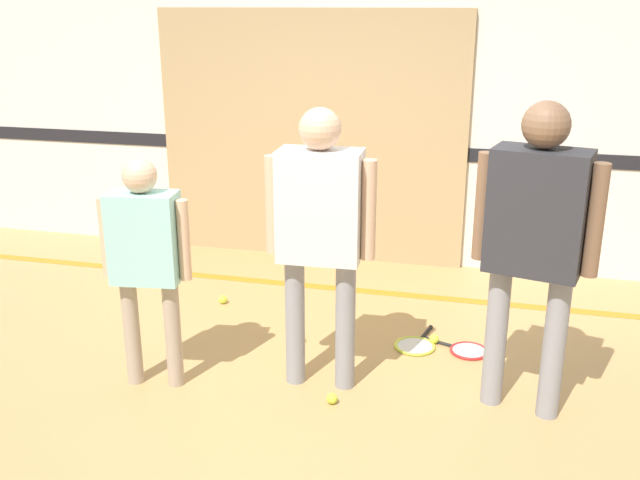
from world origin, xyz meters
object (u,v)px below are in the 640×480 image
object	(u,v)px
racket_spare_on_floor	(416,345)
tennis_ball_near_instructor	(332,399)
tennis_ball_by_spare_racket	(434,339)
tennis_ball_stray_left	(300,338)
tennis_ball_stray_right	(223,300)
person_student_right	(536,228)
racket_second_spare	(466,350)
person_instructor	(320,221)
person_student_left	(146,250)

from	to	relation	value
racket_spare_on_floor	tennis_ball_near_instructor	world-z (taller)	tennis_ball_near_instructor
tennis_ball_by_spare_racket	tennis_ball_stray_left	bearing A→B (deg)	-166.87
tennis_ball_stray_left	tennis_ball_stray_right	bearing A→B (deg)	146.66
person_student_right	tennis_ball_stray_left	size ratio (longest dim) A/B	27.22
person_student_right	racket_second_spare	xyz separation A→B (m)	(-0.33, 0.65, -1.10)
person_instructor	tennis_ball_stray_left	world-z (taller)	person_instructor
racket_spare_on_floor	tennis_ball_by_spare_racket	distance (m)	0.14
racket_spare_on_floor	person_student_left	bearing A→B (deg)	133.52
tennis_ball_near_instructor	tennis_ball_stray_left	xyz separation A→B (m)	(-0.40, 0.73, 0.00)
tennis_ball_near_instructor	tennis_ball_stray_right	world-z (taller)	same
racket_spare_on_floor	racket_second_spare	bearing A→B (deg)	-75.50
person_instructor	tennis_ball_near_instructor	distance (m)	1.06
person_instructor	tennis_ball_near_instructor	xyz separation A→B (m)	(0.13, -0.22, -1.03)
person_student_left	tennis_ball_stray_right	world-z (taller)	person_student_left
tennis_ball_near_instructor	tennis_ball_by_spare_racket	distance (m)	1.07
racket_second_spare	tennis_ball_stray_left	bearing A→B (deg)	27.57
tennis_ball_stray_left	tennis_ball_stray_right	world-z (taller)	same
tennis_ball_by_spare_racket	tennis_ball_stray_left	xyz separation A→B (m)	(-0.92, -0.21, 0.00)
racket_spare_on_floor	tennis_ball_by_spare_racket	bearing A→B (deg)	-44.96
person_student_left	tennis_ball_near_instructor	distance (m)	1.42
tennis_ball_by_spare_racket	tennis_ball_stray_right	world-z (taller)	same
person_student_left	racket_spare_on_floor	size ratio (longest dim) A/B	2.76
person_student_right	racket_second_spare	size ratio (longest dim) A/B	3.68
tennis_ball_stray_left	tennis_ball_stray_right	size ratio (longest dim) A/B	1.00
person_instructor	tennis_ball_stray_right	size ratio (longest dim) A/B	26.09
racket_second_spare	tennis_ball_stray_right	distance (m)	1.95
person_instructor	tennis_ball_by_spare_racket	distance (m)	1.41
racket_second_spare	tennis_ball_stray_left	xyz separation A→B (m)	(-1.14, -0.15, 0.02)
person_student_left	person_instructor	bearing A→B (deg)	6.09
racket_spare_on_floor	tennis_ball_stray_right	world-z (taller)	tennis_ball_stray_right
person_student_right	tennis_ball_near_instructor	distance (m)	1.54
person_student_right	tennis_ball_stray_left	world-z (taller)	person_student_right
racket_second_spare	tennis_ball_stray_left	world-z (taller)	tennis_ball_stray_left
racket_spare_on_floor	tennis_ball_stray_left	size ratio (longest dim) A/B	7.85
person_student_right	tennis_ball_stray_right	distance (m)	2.70
racket_spare_on_floor	tennis_ball_stray_left	distance (m)	0.81
person_student_right	tennis_ball_stray_left	xyz separation A→B (m)	(-1.48, 0.50, -1.08)
racket_spare_on_floor	tennis_ball_by_spare_racket	size ratio (longest dim) A/B	7.85
person_student_right	tennis_ball_near_instructor	world-z (taller)	person_student_right
racket_spare_on_floor	person_student_right	bearing A→B (deg)	-120.34
tennis_ball_near_instructor	tennis_ball_stray_left	bearing A→B (deg)	118.89
racket_second_spare	tennis_ball_near_instructor	bearing A→B (deg)	69.97
person_student_left	tennis_ball_stray_left	size ratio (longest dim) A/B	21.70
person_student_left	tennis_ball_stray_right	size ratio (longest dim) A/B	21.70
tennis_ball_by_spare_racket	tennis_ball_stray_right	size ratio (longest dim) A/B	1.00
person_student_right	tennis_ball_by_spare_racket	xyz separation A→B (m)	(-0.56, 0.72, -1.08)
person_student_left	tennis_ball_by_spare_racket	bearing A→B (deg)	22.75
person_instructor	tennis_ball_near_instructor	world-z (taller)	person_instructor
racket_spare_on_floor	tennis_ball_stray_left	xyz separation A→B (m)	(-0.80, -0.14, 0.02)
racket_spare_on_floor	tennis_ball_near_instructor	size ratio (longest dim) A/B	7.85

